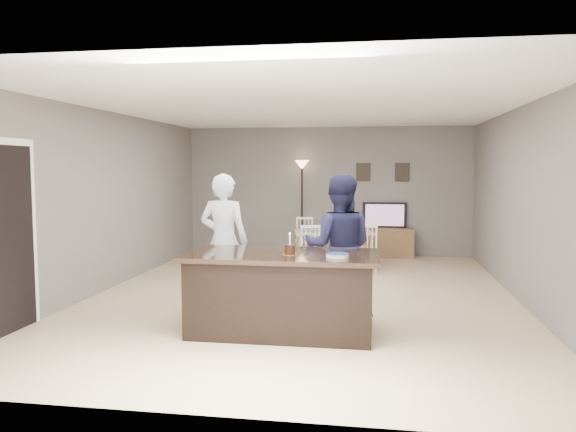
% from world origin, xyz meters
% --- Properties ---
extents(floor, '(8.00, 8.00, 0.00)m').
position_xyz_m(floor, '(0.00, 0.00, 0.00)').
color(floor, tan).
rests_on(floor, ground).
extents(room_shell, '(8.00, 8.00, 8.00)m').
position_xyz_m(room_shell, '(0.00, 0.00, 1.68)').
color(room_shell, slate).
rests_on(room_shell, floor).
extents(kitchen_island, '(2.15, 1.10, 0.90)m').
position_xyz_m(kitchen_island, '(0.00, -1.80, 0.45)').
color(kitchen_island, black).
rests_on(kitchen_island, floor).
extents(tv_console, '(1.20, 0.40, 0.60)m').
position_xyz_m(tv_console, '(1.20, 3.77, 0.30)').
color(tv_console, brown).
rests_on(tv_console, floor).
extents(television, '(0.91, 0.12, 0.53)m').
position_xyz_m(television, '(1.20, 3.84, 0.86)').
color(television, black).
rests_on(television, tv_console).
extents(tv_screen_glow, '(0.78, 0.00, 0.78)m').
position_xyz_m(tv_screen_glow, '(1.20, 3.76, 0.87)').
color(tv_screen_glow, '#D64A17').
rests_on(tv_screen_glow, tv_console).
extents(picture_frames, '(1.10, 0.02, 0.38)m').
position_xyz_m(picture_frames, '(1.15, 3.98, 1.75)').
color(picture_frames, black).
rests_on(picture_frames, room_shell).
extents(doorway, '(0.00, 2.10, 2.65)m').
position_xyz_m(doorway, '(-2.99, -2.30, 1.26)').
color(doorway, black).
rests_on(doorway, floor).
extents(woman, '(0.68, 0.48, 1.77)m').
position_xyz_m(woman, '(-0.95, -0.79, 0.89)').
color(woman, silver).
rests_on(woman, floor).
extents(man, '(0.87, 0.69, 1.77)m').
position_xyz_m(man, '(0.59, -1.13, 0.88)').
color(man, '#1B1A3B').
rests_on(man, floor).
extents(birthday_cake, '(0.16, 0.16, 0.24)m').
position_xyz_m(birthday_cake, '(0.10, -1.90, 0.96)').
color(birthday_cake, gold).
rests_on(birthday_cake, kitchen_island).
extents(plate_stack, '(0.25, 0.25, 0.04)m').
position_xyz_m(plate_stack, '(0.63, -1.98, 0.92)').
color(plate_stack, white).
rests_on(plate_stack, kitchen_island).
extents(dining_table, '(1.64, 1.83, 0.87)m').
position_xyz_m(dining_table, '(0.26, 2.40, 0.55)').
color(dining_table, tan).
rests_on(dining_table, floor).
extents(floor_lamp, '(0.30, 0.30, 2.00)m').
position_xyz_m(floor_lamp, '(-0.52, 3.79, 1.55)').
color(floor_lamp, black).
rests_on(floor_lamp, floor).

